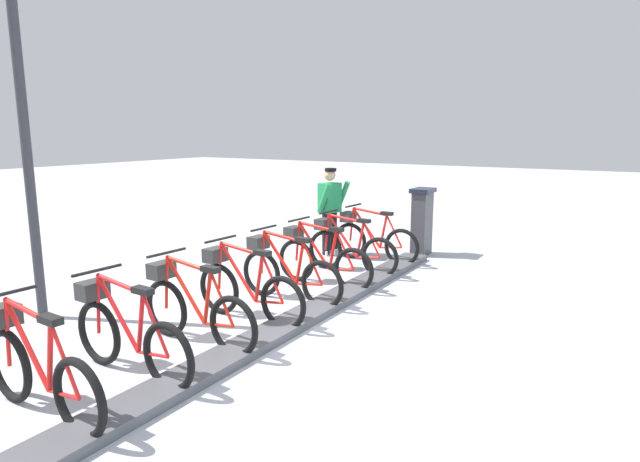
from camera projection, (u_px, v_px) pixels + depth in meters
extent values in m
plane|color=#A4A4AD|center=(296.00, 324.00, 6.60)|extent=(60.00, 60.00, 0.00)
cube|color=#47474C|center=(295.00, 321.00, 6.59)|extent=(0.44, 8.00, 0.10)
cube|color=#38383D|center=(422.00, 224.00, 10.20)|extent=(0.28, 0.44, 1.20)
cube|color=#194C8C|center=(415.00, 205.00, 10.21)|extent=(0.03, 0.30, 0.40)
cube|color=black|center=(423.00, 190.00, 10.08)|extent=(0.36, 0.52, 0.08)
torus|color=black|center=(402.00, 247.00, 9.38)|extent=(0.67, 0.10, 0.67)
torus|color=black|center=(350.00, 241.00, 9.96)|extent=(0.67, 0.10, 0.67)
cylinder|color=red|center=(367.00, 228.00, 9.72)|extent=(0.60, 0.07, 0.70)
cylinder|color=red|center=(383.00, 231.00, 9.54)|extent=(0.17, 0.05, 0.61)
cylinder|color=red|center=(370.00, 212.00, 9.63)|extent=(0.69, 0.08, 0.11)
cylinder|color=red|center=(391.00, 247.00, 9.50)|extent=(0.43, 0.05, 0.09)
cylinder|color=red|center=(394.00, 231.00, 9.41)|extent=(0.33, 0.05, 0.56)
cylinder|color=red|center=(352.00, 224.00, 9.89)|extent=(0.10, 0.04, 0.62)
cube|color=black|center=(387.00, 214.00, 9.44)|extent=(0.22, 0.11, 0.06)
cylinder|color=black|center=(353.00, 205.00, 9.80)|extent=(0.06, 0.54, 0.03)
cube|color=#2D2D2D|center=(348.00, 217.00, 9.90)|extent=(0.21, 0.29, 0.18)
torus|color=black|center=(380.00, 258.00, 8.63)|extent=(0.67, 0.10, 0.67)
torus|color=black|center=(326.00, 250.00, 9.21)|extent=(0.67, 0.10, 0.67)
cylinder|color=red|center=(343.00, 236.00, 8.96)|extent=(0.60, 0.07, 0.70)
cylinder|color=red|center=(360.00, 240.00, 8.78)|extent=(0.17, 0.05, 0.61)
cylinder|color=red|center=(346.00, 219.00, 8.88)|extent=(0.69, 0.08, 0.11)
cylinder|color=red|center=(368.00, 258.00, 8.75)|extent=(0.43, 0.05, 0.09)
cylinder|color=red|center=(372.00, 240.00, 8.66)|extent=(0.33, 0.05, 0.56)
cylinder|color=red|center=(327.00, 232.00, 9.13)|extent=(0.10, 0.04, 0.62)
cube|color=black|center=(364.00, 221.00, 8.69)|extent=(0.22, 0.11, 0.06)
cylinder|color=black|center=(329.00, 212.00, 9.05)|extent=(0.06, 0.54, 0.03)
cube|color=#2D2D2D|center=(323.00, 224.00, 9.15)|extent=(0.21, 0.29, 0.18)
torus|color=black|center=(354.00, 270.00, 7.87)|extent=(0.67, 0.10, 0.67)
torus|color=black|center=(296.00, 260.00, 8.45)|extent=(0.67, 0.10, 0.67)
cylinder|color=red|center=(314.00, 246.00, 8.21)|extent=(0.60, 0.07, 0.70)
cylinder|color=red|center=(333.00, 251.00, 8.03)|extent=(0.17, 0.05, 0.61)
cylinder|color=red|center=(317.00, 227.00, 8.12)|extent=(0.69, 0.08, 0.11)
cylinder|color=red|center=(341.00, 270.00, 7.99)|extent=(0.43, 0.05, 0.09)
cylinder|color=red|center=(345.00, 251.00, 7.91)|extent=(0.33, 0.05, 0.56)
cylinder|color=red|center=(298.00, 242.00, 8.38)|extent=(0.10, 0.04, 0.62)
cube|color=black|center=(336.00, 229.00, 7.93)|extent=(0.22, 0.11, 0.06)
cylinder|color=black|center=(299.00, 219.00, 8.29)|extent=(0.06, 0.54, 0.03)
cube|color=#2D2D2D|center=(294.00, 232.00, 8.40)|extent=(0.21, 0.29, 0.18)
torus|color=black|center=(322.00, 285.00, 7.12)|extent=(0.67, 0.10, 0.67)
torus|color=black|center=(262.00, 273.00, 7.70)|extent=(0.67, 0.10, 0.67)
cylinder|color=red|center=(280.00, 257.00, 7.46)|extent=(0.60, 0.07, 0.70)
cylinder|color=red|center=(300.00, 263.00, 7.27)|extent=(0.17, 0.05, 0.61)
cylinder|color=red|center=(283.00, 237.00, 7.37)|extent=(0.69, 0.08, 0.11)
cylinder|color=red|center=(309.00, 284.00, 7.24)|extent=(0.43, 0.05, 0.09)
cylinder|color=red|center=(313.00, 263.00, 7.15)|extent=(0.33, 0.05, 0.56)
cylinder|color=red|center=(263.00, 253.00, 7.62)|extent=(0.10, 0.04, 0.62)
cube|color=black|center=(303.00, 240.00, 7.18)|extent=(0.22, 0.11, 0.06)
cylinder|color=black|center=(264.00, 228.00, 7.54)|extent=(0.06, 0.54, 0.03)
cube|color=#2D2D2D|center=(258.00, 242.00, 7.64)|extent=(0.21, 0.29, 0.18)
torus|color=black|center=(283.00, 303.00, 6.36)|extent=(0.67, 0.10, 0.67)
torus|color=black|center=(219.00, 289.00, 6.94)|extent=(0.67, 0.10, 0.67)
cylinder|color=red|center=(238.00, 272.00, 6.70)|extent=(0.60, 0.07, 0.70)
cylinder|color=red|center=(259.00, 279.00, 6.52)|extent=(0.17, 0.05, 0.61)
cylinder|color=red|center=(241.00, 249.00, 6.61)|extent=(0.69, 0.08, 0.11)
cylinder|color=red|center=(269.00, 302.00, 6.49)|extent=(0.43, 0.05, 0.09)
cylinder|color=red|center=(273.00, 279.00, 6.40)|extent=(0.33, 0.05, 0.56)
cylinder|color=red|center=(220.00, 266.00, 6.87)|extent=(0.10, 0.04, 0.62)
cube|color=black|center=(262.00, 253.00, 6.42)|extent=(0.22, 0.11, 0.06)
cylinder|color=black|center=(221.00, 239.00, 6.78)|extent=(0.06, 0.54, 0.03)
cube|color=#2D2D2D|center=(215.00, 255.00, 6.89)|extent=(0.21, 0.29, 0.18)
torus|color=black|center=(233.00, 326.00, 5.61)|extent=(0.67, 0.10, 0.67)
torus|color=black|center=(166.00, 308.00, 6.19)|extent=(0.67, 0.10, 0.67)
cylinder|color=red|center=(186.00, 290.00, 5.95)|extent=(0.60, 0.07, 0.70)
cylinder|color=red|center=(208.00, 298.00, 5.76)|extent=(0.17, 0.05, 0.61)
cylinder|color=red|center=(188.00, 264.00, 5.86)|extent=(0.69, 0.08, 0.11)
cylinder|color=red|center=(219.00, 325.00, 5.73)|extent=(0.43, 0.05, 0.09)
cylinder|color=red|center=(222.00, 299.00, 5.64)|extent=(0.33, 0.05, 0.56)
cylinder|color=red|center=(167.00, 283.00, 6.11)|extent=(0.10, 0.04, 0.62)
cube|color=black|center=(210.00, 269.00, 5.67)|extent=(0.22, 0.11, 0.06)
cylinder|color=black|center=(167.00, 253.00, 6.03)|extent=(0.06, 0.54, 0.03)
cube|color=#2D2D2D|center=(161.00, 270.00, 6.13)|extent=(0.21, 0.29, 0.18)
torus|color=black|center=(168.00, 357.00, 4.85)|extent=(0.67, 0.10, 0.67)
torus|color=black|center=(99.00, 333.00, 5.43)|extent=(0.67, 0.10, 0.67)
cylinder|color=red|center=(118.00, 313.00, 5.19)|extent=(0.60, 0.07, 0.70)
cylinder|color=red|center=(141.00, 323.00, 5.01)|extent=(0.17, 0.05, 0.61)
cylinder|color=red|center=(119.00, 284.00, 5.10)|extent=(0.69, 0.08, 0.11)
cylinder|color=red|center=(153.00, 354.00, 4.98)|extent=(0.43, 0.05, 0.09)
cylinder|color=red|center=(155.00, 325.00, 4.89)|extent=(0.33, 0.05, 0.56)
cylinder|color=red|center=(98.00, 304.00, 5.36)|extent=(0.10, 0.04, 0.62)
cube|color=black|center=(143.00, 291.00, 4.91)|extent=(0.22, 0.11, 0.06)
cylinder|color=black|center=(97.00, 270.00, 5.28)|extent=(0.06, 0.54, 0.03)
cube|color=#2D2D2D|center=(92.00, 290.00, 5.38)|extent=(0.21, 0.29, 0.18)
torus|color=black|center=(79.00, 399.00, 4.10)|extent=(0.67, 0.10, 0.67)
torus|color=black|center=(10.00, 366.00, 4.68)|extent=(0.67, 0.10, 0.67)
cylinder|color=red|center=(27.00, 344.00, 4.44)|extent=(0.60, 0.07, 0.70)
cylinder|color=red|center=(50.00, 358.00, 4.25)|extent=(0.17, 0.05, 0.61)
cylinder|color=red|center=(27.00, 311.00, 4.35)|extent=(0.69, 0.08, 0.11)
cylinder|color=red|center=(64.00, 395.00, 4.22)|extent=(0.43, 0.05, 0.09)
cylinder|color=red|center=(65.00, 361.00, 4.13)|extent=(0.33, 0.05, 0.56)
cylinder|color=red|center=(8.00, 333.00, 4.60)|extent=(0.10, 0.04, 0.62)
cube|color=black|center=(50.00, 320.00, 4.16)|extent=(0.22, 0.11, 0.06)
cylinder|color=black|center=(5.00, 294.00, 4.52)|extent=(0.06, 0.54, 0.03)
cube|color=#2D2D2D|center=(1.00, 316.00, 4.62)|extent=(0.21, 0.29, 0.18)
cube|color=white|center=(336.00, 251.00, 10.35)|extent=(0.28, 0.16, 0.10)
cube|color=white|center=(323.00, 252.00, 10.27)|extent=(0.28, 0.16, 0.10)
cylinder|color=black|center=(333.00, 232.00, 10.31)|extent=(0.15, 0.15, 0.82)
cylinder|color=black|center=(326.00, 233.00, 10.17)|extent=(0.15, 0.15, 0.82)
cube|color=#20854A|center=(330.00, 198.00, 10.11)|extent=(0.33, 0.44, 0.56)
cylinder|color=#20854A|center=(343.00, 195.00, 10.23)|extent=(0.35, 0.16, 0.57)
cylinder|color=#20854A|center=(324.00, 198.00, 9.86)|extent=(0.35, 0.16, 0.57)
sphere|color=tan|center=(330.00, 175.00, 10.03)|extent=(0.22, 0.22, 0.22)
cylinder|color=black|center=(331.00, 170.00, 10.00)|extent=(0.22, 0.22, 0.06)
cylinder|color=#2D2D33|center=(27.00, 155.00, 6.49)|extent=(0.12, 0.12, 4.12)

